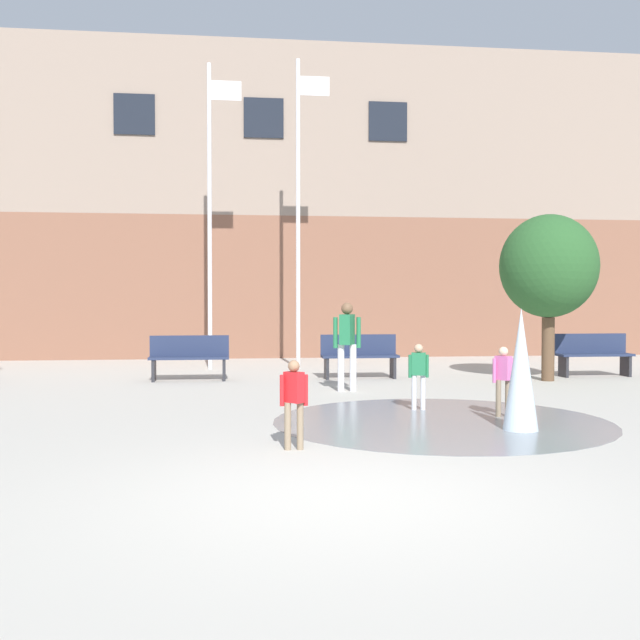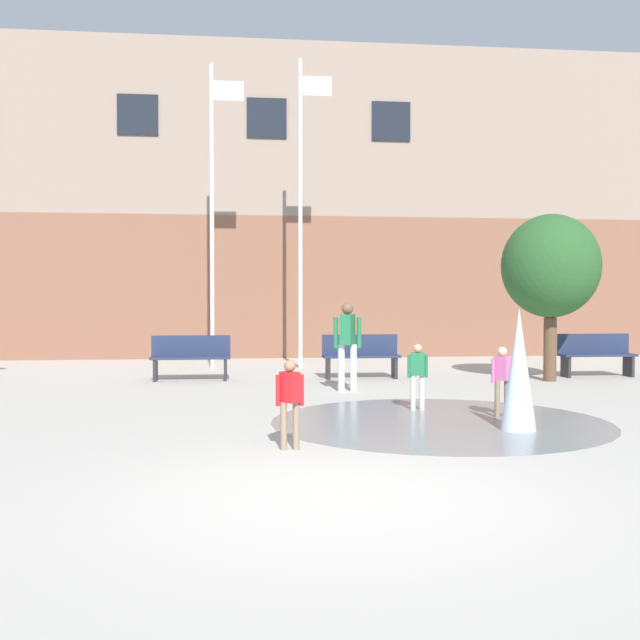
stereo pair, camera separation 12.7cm
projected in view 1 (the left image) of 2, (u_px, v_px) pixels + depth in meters
The scene contains 13 objects.
ground_plane at pixel (343, 496), 6.25m from camera, with size 100.00×100.00×0.00m, color #B2ADA3.
library_building at pixel (260, 212), 23.73m from camera, with size 36.00×6.05×8.86m.
splash_fountain at pixel (492, 388), 9.64m from camera, with size 4.55×4.55×1.54m.
park_bench_under_left_flagpole at pixel (189, 357), 15.15m from camera, with size 1.60×0.44×0.91m.
park_bench_center at pixel (359, 355), 15.58m from camera, with size 1.60×0.44×0.91m.
park_bench_near_trashcan at pixel (593, 354), 15.99m from camera, with size 1.60×0.44×0.91m.
child_in_fountain at pixel (419, 371), 11.11m from camera, with size 0.31×0.17×0.99m.
child_with_pink_shirt at pixel (503, 376), 10.46m from camera, with size 0.31×0.24×0.99m.
child_running at pixel (294, 397), 8.17m from camera, with size 0.31×0.24×0.99m.
adult_in_red at pixel (347, 339), 13.35m from camera, with size 0.50×0.39×1.59m.
flagpole_left at pixel (211, 207), 17.56m from camera, with size 0.80×0.10×7.17m.
flagpole_right at pixel (299, 204), 17.80m from camera, with size 0.80×0.10×7.35m.
street_tree_near_building at pixel (549, 267), 15.05m from camera, with size 1.95×1.95×3.36m.
Camera 1 is at (-0.93, -6.14, 1.65)m, focal length 42.00 mm.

